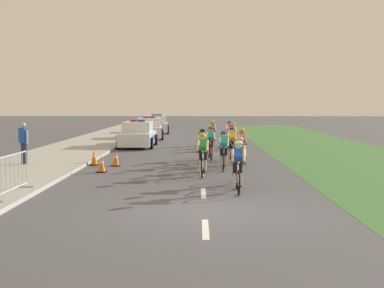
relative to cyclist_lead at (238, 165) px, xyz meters
The scene contains 24 objects.
ground_plane 2.76m from the cyclist_lead, 111.96° to the right, with size 160.00×160.00×0.00m, color #4C4C51.
sidewalk_slab 13.95m from the cyclist_lead, 124.03° to the left, with size 4.19×60.00×0.12m, color #A3A099.
kerb_edge 12.93m from the cyclist_lead, 116.59° to the left, with size 0.16×60.00×0.13m, color #9E9E99.
grass_verge 12.98m from the cyclist_lead, 62.98° to the left, with size 7.00×60.00×0.01m, color #3D7033.
lane_markings_centre 8.00m from the cyclist_lead, 97.15° to the left, with size 0.14×25.60×0.01m.
cyclist_lead is the anchor object (origin of this frame).
cyclist_second 1.35m from the cyclist_lead, 84.26° to the left, with size 0.42×1.72×1.56m.
cyclist_third 3.28m from the cyclist_lead, 107.23° to the left, with size 0.44×1.72×1.56m.
cyclist_fourth 4.68m from the cyclist_lead, 92.00° to the left, with size 0.44×1.72×1.56m.
cyclist_fifth 6.05m from the cyclist_lead, 99.44° to the left, with size 0.44×1.72×1.56m.
cyclist_sixth 7.65m from the cyclist_lead, 87.54° to the left, with size 0.42×1.72×1.56m.
cyclist_seventh 6.40m from the cyclist_lead, 84.20° to the left, with size 0.42×1.72×1.56m.
cyclist_eighth 8.14m from the cyclist_lead, 94.23° to the left, with size 0.44×1.72×1.56m.
cyclist_ninth 12.81m from the cyclist_lead, 86.78° to the left, with size 0.44×1.72×1.56m.
cyclist_tenth 14.29m from the cyclist_lead, 87.56° to the left, with size 0.45×1.72×1.56m.
cyclist_eleventh 15.37m from the cyclist_lead, 91.12° to the left, with size 0.42×1.72×1.56m.
police_car_nearest 15.08m from the cyclist_lead, 107.95° to the left, with size 2.01×4.40×1.59m.
police_car_second 21.35m from the cyclist_lead, 102.57° to the left, with size 2.25×4.52×1.59m.
police_car_third 27.77m from the cyclist_lead, 99.63° to the left, with size 2.24×4.51×1.59m.
crowd_barrier_front 6.28m from the cyclist_lead, behind, with size 0.54×2.32×1.07m.
traffic_cone_near 7.35m from the cyclist_lead, 127.93° to the left, with size 0.36×0.36×0.64m.
traffic_cone_mid 8.16m from the cyclist_lead, 131.99° to the left, with size 0.36×0.36×0.64m.
traffic_cone_far 6.21m from the cyclist_lead, 139.84° to the left, with size 0.36×0.36×0.64m.
spectator_middle 9.84m from the cyclist_lead, 145.97° to the left, with size 0.47×0.38×1.68m.
Camera 1 is at (-0.15, -11.48, 2.60)m, focal length 45.72 mm.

